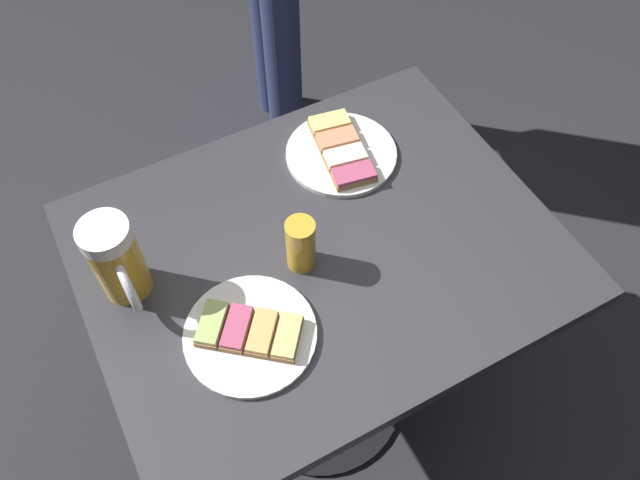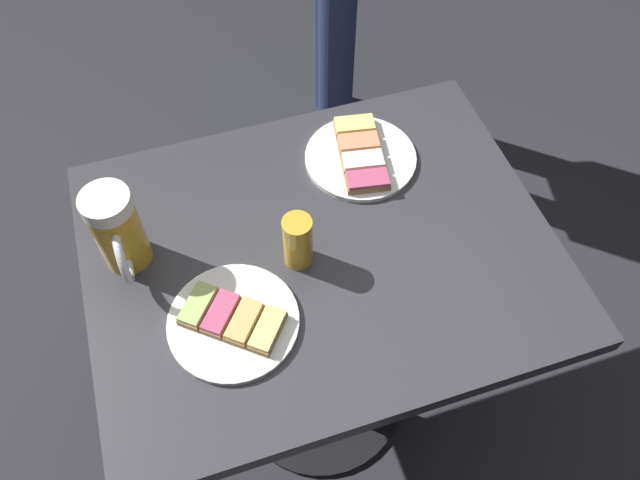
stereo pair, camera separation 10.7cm
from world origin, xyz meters
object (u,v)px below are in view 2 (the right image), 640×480
at_px(beer_glass_small, 298,241).
at_px(plate_far, 233,320).
at_px(plate_near, 361,156).
at_px(beer_mug, 118,232).

bearing_deg(beer_glass_small, plate_far, 32.47).
bearing_deg(plate_near, plate_far, 40.37).
xyz_separation_m(plate_near, beer_mug, (0.46, 0.09, 0.07)).
distance_m(plate_far, beer_glass_small, 0.17).
height_order(plate_near, beer_glass_small, beer_glass_small).
relative_size(plate_near, beer_glass_small, 2.01).
distance_m(plate_near, plate_far, 0.41).
relative_size(plate_far, beer_mug, 1.30).
xyz_separation_m(beer_mug, beer_glass_small, (-0.28, 0.09, -0.03)).
distance_m(beer_mug, beer_glass_small, 0.29).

